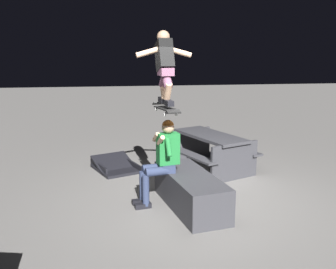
{
  "coord_description": "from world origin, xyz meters",
  "views": [
    {
      "loc": [
        -5.92,
        1.28,
        2.48
      ],
      "look_at": [
        0.02,
        0.43,
        1.15
      ],
      "focal_mm": 41.68,
      "sensor_mm": 36.0,
      "label": 1
    }
  ],
  "objects_px": {
    "ledge_box_main": "(190,191)",
    "person_sitting_on_ledge": "(161,157)",
    "kicker_ramp": "(116,167)",
    "skateboard": "(166,109)",
    "skater_airborne": "(165,64)",
    "picnic_table_back": "(210,146)"
  },
  "relations": [
    {
      "from": "skateboard",
      "to": "picnic_table_back",
      "type": "bearing_deg",
      "value": -35.52
    },
    {
      "from": "kicker_ramp",
      "to": "picnic_table_back",
      "type": "bearing_deg",
      "value": -96.92
    },
    {
      "from": "ledge_box_main",
      "to": "person_sitting_on_ledge",
      "type": "xyz_separation_m",
      "value": [
        0.22,
        0.43,
        0.51
      ]
    },
    {
      "from": "picnic_table_back",
      "to": "skater_airborne",
      "type": "bearing_deg",
      "value": 143.34
    },
    {
      "from": "person_sitting_on_ledge",
      "to": "skater_airborne",
      "type": "distance_m",
      "value": 1.47
    },
    {
      "from": "picnic_table_back",
      "to": "person_sitting_on_ledge",
      "type": "bearing_deg",
      "value": 143.72
    },
    {
      "from": "kicker_ramp",
      "to": "ledge_box_main",
      "type": "bearing_deg",
      "value": -151.65
    },
    {
      "from": "person_sitting_on_ledge",
      "to": "kicker_ramp",
      "type": "height_order",
      "value": "person_sitting_on_ledge"
    },
    {
      "from": "skateboard",
      "to": "ledge_box_main",
      "type": "bearing_deg",
      "value": -128.58
    },
    {
      "from": "skateboard",
      "to": "skater_airborne",
      "type": "distance_m",
      "value": 0.69
    },
    {
      "from": "skater_airborne",
      "to": "skateboard",
      "type": "bearing_deg",
      "value": -173.05
    },
    {
      "from": "person_sitting_on_ledge",
      "to": "ledge_box_main",
      "type": "bearing_deg",
      "value": -116.8
    },
    {
      "from": "person_sitting_on_ledge",
      "to": "kicker_ramp",
      "type": "distance_m",
      "value": 2.16
    },
    {
      "from": "ledge_box_main",
      "to": "skater_airborne",
      "type": "xyz_separation_m",
      "value": [
        0.34,
        0.36,
        1.97
      ]
    },
    {
      "from": "ledge_box_main",
      "to": "skater_airborne",
      "type": "height_order",
      "value": "skater_airborne"
    },
    {
      "from": "picnic_table_back",
      "to": "skateboard",
      "type": "bearing_deg",
      "value": 144.48
    },
    {
      "from": "ledge_box_main",
      "to": "person_sitting_on_ledge",
      "type": "distance_m",
      "value": 0.7
    },
    {
      "from": "person_sitting_on_ledge",
      "to": "skateboard",
      "type": "relative_size",
      "value": 1.33
    },
    {
      "from": "ledge_box_main",
      "to": "skateboard",
      "type": "height_order",
      "value": "skateboard"
    },
    {
      "from": "ledge_box_main",
      "to": "skater_airborne",
      "type": "bearing_deg",
      "value": 46.82
    },
    {
      "from": "skater_airborne",
      "to": "kicker_ramp",
      "type": "xyz_separation_m",
      "value": [
        1.78,
        0.78,
        -2.19
      ]
    },
    {
      "from": "ledge_box_main",
      "to": "kicker_ramp",
      "type": "height_order",
      "value": "ledge_box_main"
    }
  ]
}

